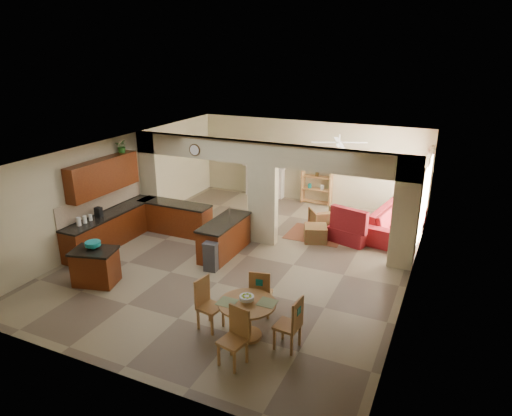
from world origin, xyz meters
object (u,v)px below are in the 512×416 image
at_px(kitchen_island, 95,267).
at_px(sofa, 397,222).
at_px(dining_table, 247,314).
at_px(armchair, 323,219).

height_order(kitchen_island, sofa, kitchen_island).
bearing_deg(dining_table, armchair, 92.68).
bearing_deg(kitchen_island, sofa, 30.17).
distance_m(kitchen_island, dining_table, 4.05).
bearing_deg(dining_table, kitchen_island, 174.12).
distance_m(sofa, armchair, 2.12).
xyz_separation_m(dining_table, armchair, (-0.27, 5.74, -0.17)).
bearing_deg(armchair, kitchen_island, 18.10).
relative_size(dining_table, armchair, 1.50).
xyz_separation_m(kitchen_island, sofa, (5.81, 5.86, -0.03)).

